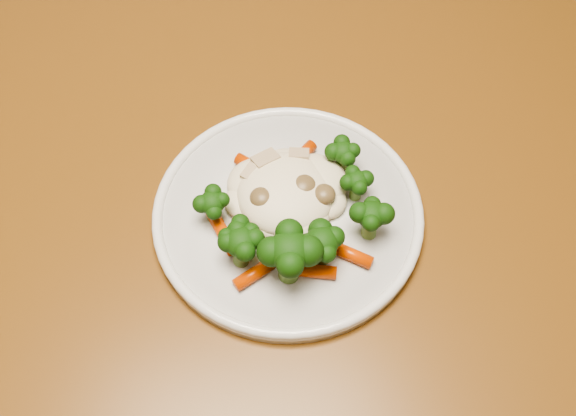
{
  "coord_description": "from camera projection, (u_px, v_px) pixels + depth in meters",
  "views": [
    {
      "loc": [
        -0.15,
        -0.03,
        1.33
      ],
      "look_at": [
        -0.09,
        0.33,
        0.77
      ],
      "focal_mm": 45.0,
      "sensor_mm": 36.0,
      "label": 1
    }
  ],
  "objects": [
    {
      "name": "plate",
      "position": [
        288.0,
        216.0,
        0.68
      ],
      "size": [
        0.25,
        0.25,
        0.01
      ],
      "primitive_type": "cylinder",
      "color": "white",
      "rests_on": "dining_table"
    },
    {
      "name": "meal",
      "position": [
        290.0,
        214.0,
        0.65
      ],
      "size": [
        0.18,
        0.17,
        0.05
      ],
      "color": "#F7E9C5",
      "rests_on": "plate"
    },
    {
      "name": "dining_table",
      "position": [
        288.0,
        272.0,
        0.78
      ],
      "size": [
        1.28,
        1.04,
        0.75
      ],
      "rotation": [
        0.0,
        0.0,
        -0.31
      ],
      "color": "brown",
      "rests_on": "ground"
    }
  ]
}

